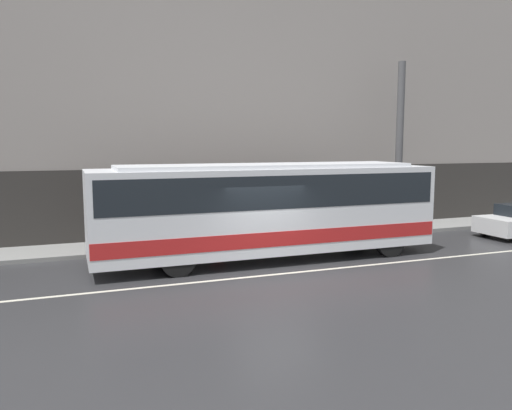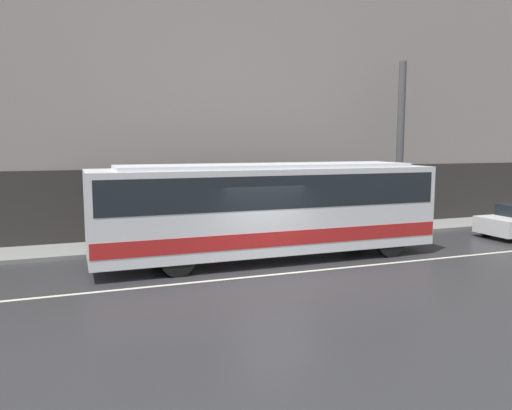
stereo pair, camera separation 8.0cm
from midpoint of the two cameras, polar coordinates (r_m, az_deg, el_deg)
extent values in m
plane|color=#2D2D30|center=(14.49, 1.92, -7.96)|extent=(60.00, 60.00, 0.00)
cube|color=gray|center=(19.19, -3.99, -4.04)|extent=(60.00, 2.26, 0.14)
cube|color=gray|center=(20.18, -5.21, 13.26)|extent=(60.00, 0.30, 11.89)
cube|color=#2D2B28|center=(20.04, -4.94, 0.27)|extent=(60.00, 0.06, 2.80)
cube|color=beige|center=(14.49, 1.92, -7.95)|extent=(54.00, 0.14, 0.01)
cube|color=silver|center=(16.09, 1.17, -0.40)|extent=(11.14, 2.50, 2.63)
cube|color=#B21E1E|center=(16.20, 1.16, -3.09)|extent=(11.09, 2.53, 0.45)
cube|color=black|center=(16.02, 1.18, 1.85)|extent=(10.81, 2.52, 1.00)
cube|color=orange|center=(18.75, 17.08, 3.80)|extent=(0.12, 1.88, 0.28)
cube|color=silver|center=(15.97, 1.18, 4.50)|extent=(9.47, 2.13, 0.12)
cylinder|color=black|center=(17.23, 14.93, -4.03)|extent=(1.03, 0.28, 1.03)
cylinder|color=black|center=(19.01, 11.11, -2.90)|extent=(1.03, 0.28, 1.03)
cylinder|color=black|center=(14.36, -9.08, -6.08)|extent=(1.03, 0.28, 1.03)
cylinder|color=black|center=(16.45, -10.62, -4.43)|extent=(1.03, 0.28, 1.03)
cylinder|color=black|center=(22.58, 24.64, -2.29)|extent=(0.69, 0.20, 0.69)
cylinder|color=#4C4C4F|center=(22.13, 15.95, 6.49)|extent=(0.31, 0.31, 7.01)
cylinder|color=maroon|center=(19.67, -4.39, -1.60)|extent=(0.36, 0.36, 1.33)
sphere|color=tan|center=(19.57, -4.42, 0.67)|extent=(0.24, 0.24, 0.24)
camera|label=1|loc=(0.04, -90.14, -0.02)|focal=35.00mm
camera|label=2|loc=(0.04, 89.86, 0.02)|focal=35.00mm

